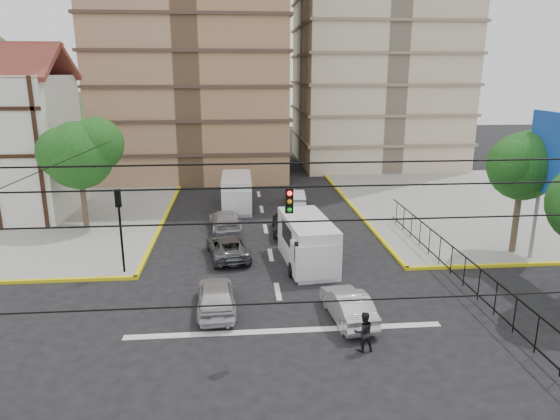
{
  "coord_description": "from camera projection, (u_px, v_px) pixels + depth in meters",
  "views": [
    {
      "loc": [
        -1.81,
        -17.01,
        10.19
      ],
      "look_at": [
        0.13,
        5.26,
        4.0
      ],
      "focal_mm": 32.0,
      "sensor_mm": 36.0,
      "label": 1
    }
  ],
  "objects": [
    {
      "name": "ground",
      "position": [
        288.0,
        346.0,
        19.2
      ],
      "size": [
        160.0,
        160.0,
        0.0
      ],
      "primitive_type": "plane",
      "color": "black",
      "rests_on": "ground"
    },
    {
      "name": "sidewalk_ne",
      "position": [
        510.0,
        203.0,
        40.06
      ],
      "size": [
        26.0,
        26.0,
        0.15
      ],
      "primitive_type": "cube",
      "color": "gray",
      "rests_on": "ground"
    },
    {
      "name": "stop_line",
      "position": [
        285.0,
        331.0,
        20.35
      ],
      "size": [
        13.0,
        0.4,
        0.01
      ],
      "primitive_type": "cube",
      "color": "silver",
      "rests_on": "ground"
    },
    {
      "name": "park_fence",
      "position": [
        462.0,
        289.0,
        24.28
      ],
      "size": [
        0.1,
        22.5,
        1.66
      ],
      "primitive_type": null,
      "color": "black",
      "rests_on": "ground"
    },
    {
      "name": "tree_park_c",
      "position": [
        525.0,
        163.0,
        27.62
      ],
      "size": [
        4.65,
        3.8,
        7.25
      ],
      "color": "#473828",
      "rests_on": "ground"
    },
    {
      "name": "tree_tudor",
      "position": [
        80.0,
        152.0,
        32.19
      ],
      "size": [
        5.39,
        4.4,
        7.43
      ],
      "color": "#473828",
      "rests_on": "ground"
    },
    {
      "name": "traffic_light_nw",
      "position": [
        120.0,
        217.0,
        25.21
      ],
      "size": [
        0.28,
        0.22,
        4.4
      ],
      "color": "black",
      "rests_on": "ground"
    },
    {
      "name": "traffic_light_hanging",
      "position": [
        296.0,
        213.0,
        15.68
      ],
      "size": [
        18.0,
        9.12,
        0.92
      ],
      "color": "black",
      "rests_on": "ground"
    },
    {
      "name": "van_right_lane",
      "position": [
        308.0,
        244.0,
        26.9
      ],
      "size": [
        2.78,
        5.87,
        2.55
      ],
      "rotation": [
        0.0,
        0.0,
        0.1
      ],
      "color": "silver",
      "rests_on": "ground"
    },
    {
      "name": "van_left_lane",
      "position": [
        237.0,
        194.0,
        38.13
      ],
      "size": [
        2.34,
        5.62,
        2.53
      ],
      "rotation": [
        0.0,
        0.0,
        -0.0
      ],
      "color": "silver",
      "rests_on": "ground"
    },
    {
      "name": "car_silver_front_left",
      "position": [
        216.0,
        295.0,
        21.92
      ],
      "size": [
        1.94,
        4.3,
        1.43
      ],
      "primitive_type": "imported",
      "rotation": [
        0.0,
        0.0,
        3.2
      ],
      "color": "silver",
      "rests_on": "ground"
    },
    {
      "name": "car_white_front_right",
      "position": [
        348.0,
        305.0,
        21.13
      ],
      "size": [
        1.85,
        4.12,
        1.31
      ],
      "primitive_type": "imported",
      "rotation": [
        0.0,
        0.0,
        3.26
      ],
      "color": "silver",
      "rests_on": "ground"
    },
    {
      "name": "car_grey_mid_left",
      "position": [
        228.0,
        246.0,
        28.33
      ],
      "size": [
        2.8,
        4.8,
        1.26
      ],
      "primitive_type": "imported",
      "rotation": [
        0.0,
        0.0,
        3.31
      ],
      "color": "#54575B",
      "rests_on": "ground"
    },
    {
      "name": "car_silver_rear_left",
      "position": [
        225.0,
        220.0,
        33.17
      ],
      "size": [
        2.42,
        4.82,
        1.34
      ],
      "primitive_type": "imported",
      "rotation": [
        0.0,
        0.0,
        3.26
      ],
      "color": "#B0AFB4",
      "rests_on": "ground"
    },
    {
      "name": "car_darkgrey_mid_right",
      "position": [
        287.0,
        222.0,
        32.58
      ],
      "size": [
        2.04,
        4.57,
        1.53
      ],
      "primitive_type": "imported",
      "rotation": [
        0.0,
        0.0,
        3.09
      ],
      "color": "#232426",
      "rests_on": "ground"
    },
    {
      "name": "car_white_rear_right",
      "position": [
        295.0,
        197.0,
        39.6
      ],
      "size": [
        1.4,
        3.89,
        1.28
      ],
      "primitive_type": "imported",
      "rotation": [
        0.0,
        0.0,
        3.13
      ],
      "color": "silver",
      "rests_on": "ground"
    },
    {
      "name": "pedestrian_crosswalk",
      "position": [
        364.0,
        332.0,
        18.71
      ],
      "size": [
        0.84,
        0.69,
        1.57
      ],
      "primitive_type": "imported",
      "rotation": [
        0.0,
        0.0,
        3.27
      ],
      "color": "black",
      "rests_on": "ground"
    }
  ]
}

